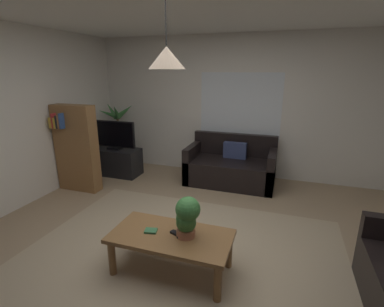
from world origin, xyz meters
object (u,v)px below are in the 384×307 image
remote_on_table_0 (184,235)px  potted_plant_on_table (187,217)px  book_on_table_0 (151,231)px  tv (114,135)px  potted_palm_corner (119,140)px  bookshelf_corner (76,148)px  couch_under_window (231,168)px  coffee_table (171,240)px  remote_on_table_1 (178,234)px  tv_stand (116,162)px  pendant_lamp (167,58)px

remote_on_table_0 → potted_plant_on_table: (0.03, -0.02, 0.20)m
remote_on_table_0 → potted_plant_on_table: bearing=175.8°
book_on_table_0 → tv: tv is taller
potted_palm_corner → bookshelf_corner: bookshelf_corner is taller
couch_under_window → coffee_table: 2.46m
remote_on_table_1 → tv_stand: bearing=65.0°
couch_under_window → tv: bearing=-171.9°
book_on_table_0 → remote_on_table_0: bearing=7.0°
coffee_table → tv_stand: tv_stand is taller
potted_palm_corner → bookshelf_corner: (0.00, -1.23, 0.16)m
potted_plant_on_table → tv: tv is taller
book_on_table_0 → pendant_lamp: size_ratio=0.19×
potted_plant_on_table → tv: bearing=135.7°
remote_on_table_0 → tv: 3.06m
tv → bookshelf_corner: (-0.19, -0.78, -0.06)m
coffee_table → remote_on_table_1: remote_on_table_1 is taller
coffee_table → bookshelf_corner: bookshelf_corner is taller
book_on_table_0 → tv_stand: size_ratio=0.13×
coffee_table → tv: bearing=133.5°
book_on_table_0 → potted_palm_corner: 3.31m
couch_under_window → bookshelf_corner: (-2.32, -1.08, 0.44)m
potted_palm_corner → tv: bearing=-67.3°
book_on_table_0 → tv: size_ratio=0.14×
tv_stand → remote_on_table_1: bearing=-45.8°
remote_on_table_0 → bookshelf_corner: (-2.35, 1.35, 0.30)m
remote_on_table_0 → bookshelf_corner: 2.73m
potted_plant_on_table → tv: 3.07m
pendant_lamp → potted_palm_corner: bearing=130.6°
potted_plant_on_table → potted_palm_corner: size_ratio=0.31×
couch_under_window → remote_on_table_0: 2.44m
coffee_table → book_on_table_0: size_ratio=9.90×
tv → book_on_table_0: bearing=-49.8°
tv → bookshelf_corner: bookshelf_corner is taller
tv_stand → tv: (0.00, -0.02, 0.52)m
remote_on_table_1 → tv_stand: tv_stand is taller
couch_under_window → coffee_table: couch_under_window is taller
potted_plant_on_table → couch_under_window: bearing=91.4°
couch_under_window → bookshelf_corner: bearing=-155.0°
bookshelf_corner → tv: bearing=76.6°
couch_under_window → remote_on_table_1: couch_under_window is taller
remote_on_table_1 → tv_stand: size_ratio=0.18×
coffee_table → bookshelf_corner: 2.64m
coffee_table → tv: (-2.04, 2.15, 0.43)m
book_on_table_0 → bookshelf_corner: (-2.02, 1.39, 0.30)m
couch_under_window → tv: tv is taller
book_on_table_0 → tv_stand: (-1.83, 2.19, -0.16)m
book_on_table_0 → potted_palm_corner: potted_palm_corner is taller
tv → pendant_lamp: (2.04, -2.15, 1.24)m
remote_on_table_0 → tv: tv is taller
bookshelf_corner → potted_plant_on_table: bearing=-29.8°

